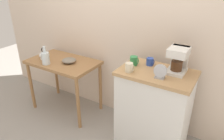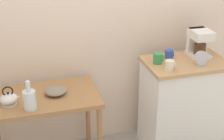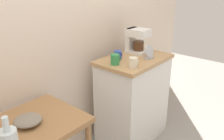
{
  "view_description": "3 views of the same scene",
  "coord_description": "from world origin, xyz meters",
  "views": [
    {
      "loc": [
        1.32,
        -1.89,
        1.85
      ],
      "look_at": [
        0.18,
        -0.01,
        0.83
      ],
      "focal_mm": 33.71,
      "sensor_mm": 36.0,
      "label": 1
    },
    {
      "loc": [
        -0.74,
        -2.59,
        2.16
      ],
      "look_at": [
        -0.02,
        -0.06,
        0.96
      ],
      "focal_mm": 54.33,
      "sensor_mm": 36.0,
      "label": 2
    },
    {
      "loc": [
        -1.19,
        -1.31,
        1.69
      ],
      "look_at": [
        0.27,
        -0.08,
        0.95
      ],
      "focal_mm": 38.19,
      "sensor_mm": 36.0,
      "label": 3
    }
  ],
  "objects": [
    {
      "name": "back_wall",
      "position": [
        0.1,
        0.41,
        1.4
      ],
      "size": [
        4.4,
        0.1,
        2.8
      ],
      "primitive_type": "cube",
      "color": "beige",
      "rests_on": "ground_plane"
    },
    {
      "name": "wooden_table",
      "position": [
        -0.62,
        0.01,
        0.66
      ],
      "size": [
        0.95,
        0.57,
        0.76
      ],
      "color": "#9E7044",
      "rests_on": "ground_plane"
    },
    {
      "name": "kitchen_counter",
      "position": [
        0.71,
        -0.01,
        0.47
      ],
      "size": [
        0.76,
        0.5,
        0.94
      ],
      "color": "white",
      "rests_on": "ground_plane"
    },
    {
      "name": "bowl_stoneware",
      "position": [
        -0.5,
        0.01,
        0.8
      ],
      "size": [
        0.19,
        0.19,
        0.06
      ],
      "color": "gray",
      "rests_on": "wooden_table"
    },
    {
      "name": "teakettle",
      "position": [
        -0.89,
        -0.06,
        0.81
      ],
      "size": [
        0.17,
        0.14,
        0.16
      ],
      "color": "white",
      "rests_on": "wooden_table"
    },
    {
      "name": "glass_carafe_vase",
      "position": [
        -0.73,
        -0.18,
        0.85
      ],
      "size": [
        0.1,
        0.1,
        0.24
      ],
      "color": "silver",
      "rests_on": "wooden_table"
    },
    {
      "name": "coffee_maker",
      "position": [
        0.88,
        0.09,
        1.08
      ],
      "size": [
        0.18,
        0.22,
        0.26
      ],
      "color": "white",
      "rests_on": "kitchen_counter"
    },
    {
      "name": "mug_blue",
      "position": [
        0.58,
        0.11,
        0.98
      ],
      "size": [
        0.08,
        0.08,
        0.08
      ],
      "color": "#2D4CAD",
      "rests_on": "kitchen_counter"
    },
    {
      "name": "mug_small_cream",
      "position": [
        0.47,
        -0.16,
        0.99
      ],
      "size": [
        0.09,
        0.08,
        0.1
      ],
      "color": "beige",
      "rests_on": "kitchen_counter"
    },
    {
      "name": "mug_tall_green",
      "position": [
        0.43,
        0.02,
        0.99
      ],
      "size": [
        0.09,
        0.08,
        0.1
      ],
      "color": "#338C4C",
      "rests_on": "kitchen_counter"
    },
    {
      "name": "table_clock",
      "position": [
        0.78,
        -0.13,
        1.0
      ],
      "size": [
        0.13,
        0.06,
        0.14
      ],
      "color": "#B2B5BA",
      "rests_on": "kitchen_counter"
    }
  ]
}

